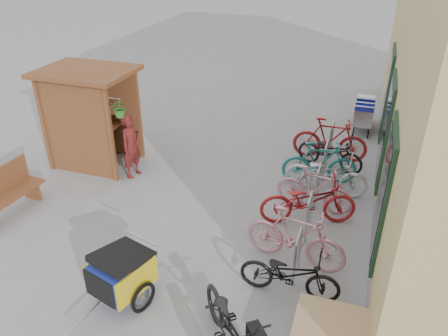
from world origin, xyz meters
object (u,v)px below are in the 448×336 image
(bike_1, at_px, (295,237))
(bike_6, at_px, (330,152))
(kiosk, at_px, (87,105))
(person_kiosk, at_px, (131,146))
(bike_7, at_px, (330,139))
(bike_4, at_px, (326,174))
(shopping_carts, at_px, (364,111))
(child_trailer, at_px, (121,272))
(bike_2, at_px, (308,201))
(cargo_bike, at_px, (232,331))
(bike_3, at_px, (315,189))
(bike_0, at_px, (290,274))
(bench, at_px, (4,193))
(bike_5, at_px, (320,163))

(bike_1, xyz_separation_m, bike_6, (0.17, 3.74, -0.11))
(kiosk, distance_m, person_kiosk, 1.50)
(kiosk, relative_size, bike_7, 1.34)
(bike_4, bearing_deg, shopping_carts, -7.86)
(child_trailer, bearing_deg, bike_2, 67.03)
(person_kiosk, xyz_separation_m, bike_4, (4.43, 0.68, -0.30))
(bike_6, distance_m, bike_7, 0.50)
(cargo_bike, bearing_deg, bike_3, 43.76)
(cargo_bike, distance_m, bike_3, 4.05)
(kiosk, height_order, bike_3, kiosk)
(kiosk, distance_m, bike_0, 6.37)
(person_kiosk, xyz_separation_m, bike_1, (4.21, -1.87, -0.23))
(shopping_carts, height_order, person_kiosk, person_kiosk)
(person_kiosk, distance_m, bike_0, 5.06)
(shopping_carts, relative_size, bike_3, 0.93)
(shopping_carts, bearing_deg, bike_1, -97.04)
(shopping_carts, xyz_separation_m, bike_4, (-0.59, -3.96, -0.09))
(bike_0, height_order, bike_1, bike_1)
(bench, bearing_deg, bike_2, 19.68)
(cargo_bike, relative_size, bike_0, 1.16)
(bike_2, bearing_deg, kiosk, 61.43)
(bike_2, bearing_deg, child_trailer, 121.24)
(child_trailer, xyz_separation_m, bike_5, (2.42, 4.66, -0.00))
(shopping_carts, relative_size, bike_1, 0.83)
(person_kiosk, bearing_deg, shopping_carts, -35.01)
(child_trailer, relative_size, bike_6, 0.98)
(cargo_bike, height_order, bike_0, cargo_bike)
(bike_1, bearing_deg, child_trailer, 134.42)
(bike_2, bearing_deg, shopping_carts, -28.15)
(person_kiosk, distance_m, bike_2, 4.29)
(shopping_carts, relative_size, bike_5, 0.88)
(shopping_carts, bearing_deg, child_trailer, -111.34)
(bike_4, height_order, bike_7, bike_7)
(bike_1, bearing_deg, bench, 102.98)
(bike_3, height_order, bike_5, bike_5)
(cargo_bike, height_order, bike_3, cargo_bike)
(kiosk, distance_m, bike_4, 5.81)
(person_kiosk, bearing_deg, bike_5, -63.53)
(bike_6, bearing_deg, bike_3, -167.26)
(bench, relative_size, bike_2, 0.84)
(kiosk, distance_m, bike_3, 5.66)
(bench, bearing_deg, person_kiosk, 57.57)
(cargo_bike, relative_size, bike_3, 1.16)
(bike_5, bearing_deg, bike_7, -17.10)
(bench, relative_size, cargo_bike, 0.86)
(shopping_carts, xyz_separation_m, child_trailer, (-3.21, -8.22, -0.05))
(bike_4, bearing_deg, person_kiosk, 99.29)
(cargo_bike, relative_size, bike_4, 1.04)
(bike_6, bearing_deg, bike_7, 24.35)
(child_trailer, bearing_deg, cargo_bike, 1.93)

